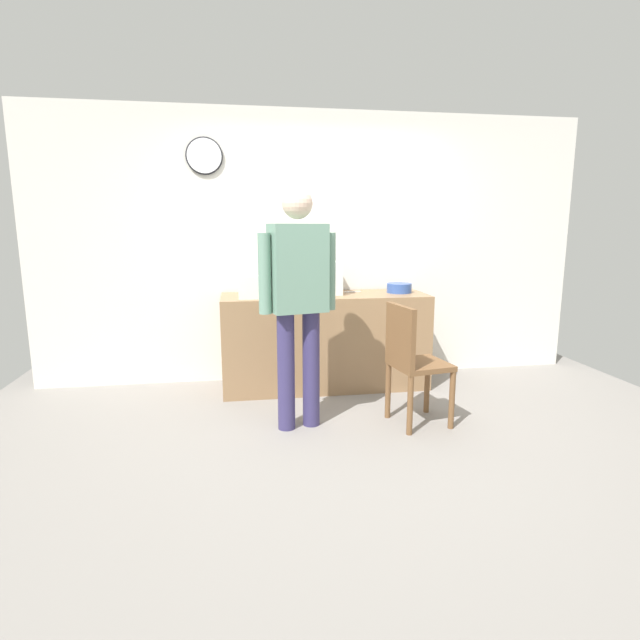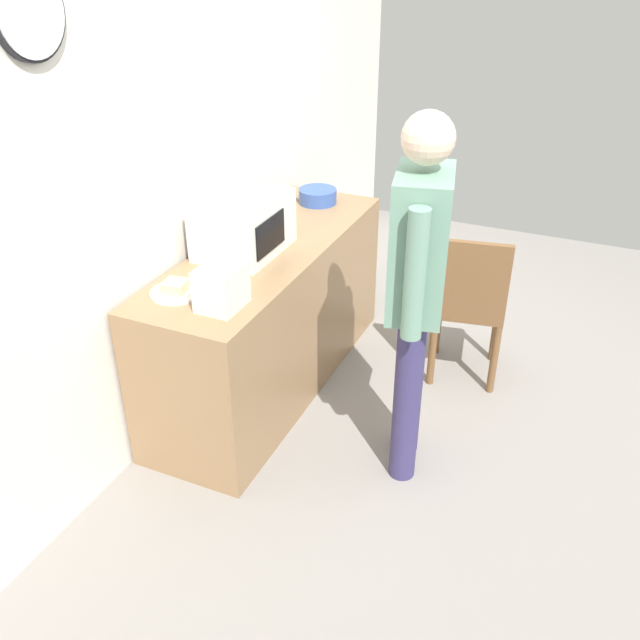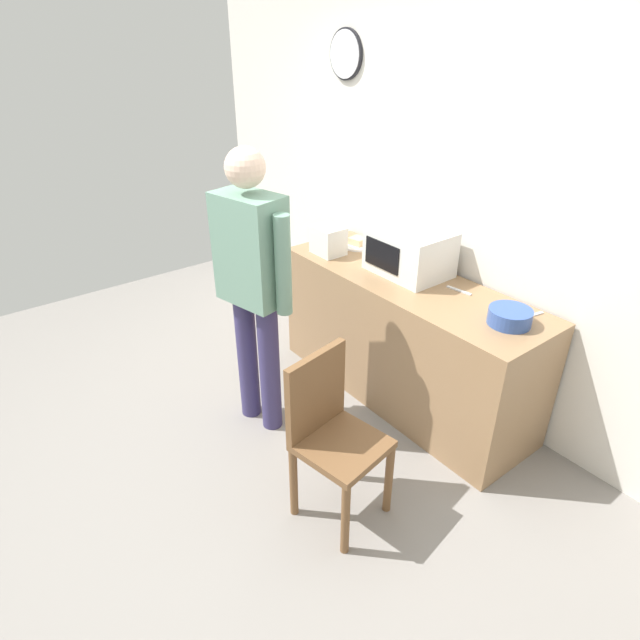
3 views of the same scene
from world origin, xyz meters
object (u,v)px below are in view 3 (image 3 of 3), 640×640
fork_utensil (532,316)px  spoon_utensil (459,290)px  microwave (410,251)px  sandwich_plate (358,243)px  toaster (328,240)px  salad_bowl (510,317)px  wooden_chair (331,431)px  person_standing (252,277)px

fork_utensil → spoon_utensil: (-0.46, -0.07, 0.00)m
microwave → sandwich_plate: size_ratio=2.02×
toaster → salad_bowl: bearing=6.1°
salad_bowl → wooden_chair: (-0.23, -1.06, -0.41)m
toaster → wooden_chair: 1.56m
salad_bowl → person_standing: size_ratio=0.13×
sandwich_plate → wooden_chair: size_ratio=0.26×
person_standing → salad_bowl: bearing=41.7°
person_standing → toaster: bearing=111.6°
toaster → microwave: bearing=19.9°
toaster → spoon_utensil: bearing=14.9°
salad_bowl → wooden_chair: salad_bowl is taller
sandwich_plate → salad_bowl: size_ratio=1.04×
spoon_utensil → wooden_chair: wooden_chair is taller
microwave → spoon_utensil: bearing=6.9°
sandwich_plate → fork_utensil: size_ratio=1.45×
salad_bowl → fork_utensil: 0.18m
sandwich_plate → microwave: bearing=-5.5°
sandwich_plate → toaster: 0.28m
spoon_utensil → wooden_chair: size_ratio=0.18×
toaster → fork_utensil: 1.48m
spoon_utensil → microwave: bearing=-173.1°
sandwich_plate → person_standing: bearing=-74.4°
sandwich_plate → person_standing: (0.30, -1.08, 0.14)m
spoon_utensil → person_standing: person_standing is taller
sandwich_plate → person_standing: 1.13m
microwave → toaster: bearing=-160.1°
toaster → fork_utensil: bearing=12.9°
sandwich_plate → fork_utensil: sandwich_plate is taller
toaster → person_standing: 0.88m
person_standing → wooden_chair: bearing=-6.0°
microwave → fork_utensil: (0.85, 0.12, -0.15)m
wooden_chair → microwave: bearing=117.9°
microwave → wooden_chair: 1.37m
person_standing → wooden_chair: 1.01m
fork_utensil → spoon_utensil: 0.47m
sandwich_plate → toaster: toaster is taller
fork_utensil → salad_bowl: bearing=-98.8°
spoon_utensil → person_standing: (-0.65, -1.08, 0.16)m
sandwich_plate → salad_bowl: 1.40m
microwave → fork_utensil: size_ratio=2.94×
sandwich_plate → toaster: bearing=-94.2°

